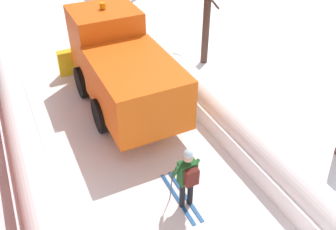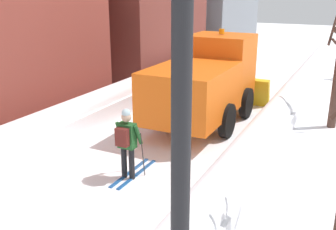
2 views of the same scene
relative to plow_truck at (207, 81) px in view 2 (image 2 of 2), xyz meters
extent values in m
plane|color=white|center=(-0.51, 1.32, -1.48)|extent=(80.00, 80.00, 0.00)
cube|color=white|center=(-3.42, 1.32, -1.14)|extent=(1.10, 36.00, 0.67)
cylinder|color=white|center=(-3.42, 1.32, -0.80)|extent=(0.90, 34.20, 0.90)
cube|color=white|center=(2.39, 1.32, -1.20)|extent=(1.10, 36.00, 0.56)
cylinder|color=white|center=(2.39, 1.32, -0.92)|extent=(0.90, 34.20, 0.90)
cube|color=orange|center=(0.00, -1.32, -0.08)|extent=(2.30, 3.40, 1.60)
cube|color=orange|center=(0.00, 1.38, 0.27)|extent=(2.20, 2.00, 2.30)
cube|color=black|center=(0.00, 2.34, 0.78)|extent=(1.85, 0.06, 1.01)
cube|color=yellow|center=(0.00, 2.73, -0.93)|extent=(3.20, 0.46, 1.13)
cylinder|color=orange|center=(0.00, 1.38, 1.54)|extent=(0.20, 0.20, 0.18)
cylinder|color=black|center=(-1.15, 1.08, -0.93)|extent=(0.25, 1.10, 1.10)
cylinder|color=black|center=(1.15, 1.08, -0.93)|extent=(0.25, 1.10, 1.10)
cylinder|color=black|center=(-1.15, -1.12, -0.93)|extent=(0.25, 1.10, 1.10)
cylinder|color=black|center=(1.15, -1.12, -0.93)|extent=(0.25, 1.10, 1.10)
cylinder|color=black|center=(-0.27, -4.90, -1.07)|extent=(0.14, 0.14, 0.82)
cylinder|color=black|center=(-0.05, -4.90, -1.07)|extent=(0.14, 0.14, 0.82)
cube|color=#1E5123|center=(-0.16, -4.90, -0.35)|extent=(0.42, 0.26, 0.62)
cube|color=#591E19|center=(-0.16, -5.11, -0.32)|extent=(0.32, 0.16, 0.44)
sphere|color=tan|center=(-0.16, -4.90, 0.12)|extent=(0.24, 0.24, 0.24)
sphere|color=silver|center=(-0.16, -4.90, 0.22)|extent=(0.22, 0.22, 0.22)
cylinder|color=#1E5123|center=(-0.42, -4.80, -0.32)|extent=(0.09, 0.33, 0.56)
cylinder|color=#1E5123|center=(0.10, -4.80, -0.32)|extent=(0.09, 0.33, 0.56)
cube|color=#194C8C|center=(-0.27, -4.65, -1.46)|extent=(0.09, 1.80, 0.03)
cube|color=#194C8C|center=(-0.05, -4.65, -1.46)|extent=(0.09, 1.80, 0.03)
cylinder|color=#262628|center=(-0.46, -4.68, -0.88)|extent=(0.02, 0.19, 1.19)
cylinder|color=#262628|center=(0.14, -4.68, -0.88)|extent=(0.02, 0.19, 1.19)
cylinder|color=#473027|center=(3.74, 1.44, 1.90)|extent=(0.22, 0.96, 1.21)
camera|label=1|loc=(-3.13, -10.00, 5.65)|focal=38.40mm
camera|label=2|loc=(4.64, -12.36, 3.06)|focal=41.86mm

